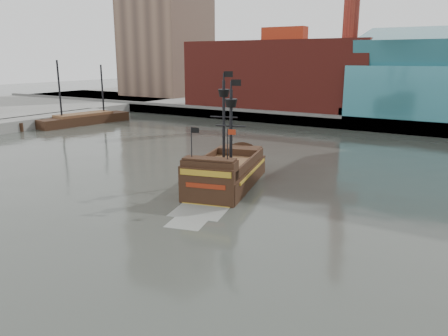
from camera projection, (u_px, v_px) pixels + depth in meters
The scene contains 7 objects.
ground at pixel (141, 255), 30.37m from camera, with size 400.00×400.00×0.00m, color #2C302A.
promenade_far at pixel (399, 110), 106.00m from camera, with size 220.00×60.00×2.00m, color slate.
seawall at pixel (369, 124), 81.60m from camera, with size 220.00×1.00×2.60m, color #4C4C49.
pier at pixel (21, 124), 84.45m from camera, with size 6.00×40.00×2.00m, color slate.
skyline at pixel (429, 3), 91.46m from camera, with size 149.00×45.00×62.00m.
pirate_ship at pixel (226, 176), 46.47m from camera, with size 9.26×17.93×12.88m.
docked_vessel at pixel (84, 120), 90.52m from camera, with size 6.90×20.37×13.58m.
Camera 1 is at (19.63, -20.74, 13.33)m, focal length 35.00 mm.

